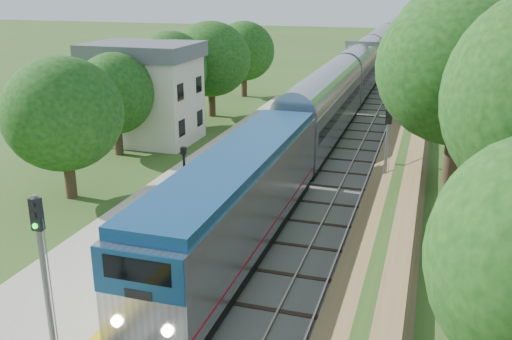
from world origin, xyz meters
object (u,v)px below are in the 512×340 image
(train, at_px, (359,73))
(station_building, at_px, (145,92))
(lamppost_far, at_px, (185,189))
(signal_farside, at_px, (387,147))
(signal_platform, at_px, (43,264))
(signal_gantry, at_px, (382,54))

(train, bearing_deg, station_building, -118.29)
(lamppost_far, bearing_deg, signal_farside, 26.66)
(signal_platform, bearing_deg, station_building, 111.80)
(signal_gantry, relative_size, train, 0.08)
(lamppost_far, relative_size, signal_farside, 0.65)
(train, xyz_separation_m, signal_platform, (-2.90, -53.74, 1.67))
(train, relative_size, signal_platform, 17.84)
(train, bearing_deg, lamppost_far, -95.06)
(lamppost_far, relative_size, signal_platform, 0.68)
(signal_platform, bearing_deg, train, 86.91)
(signal_gantry, distance_m, train, 3.58)
(station_building, xyz_separation_m, lamppost_far, (10.34, -15.32, -1.88))
(signal_gantry, relative_size, signal_farside, 1.34)
(station_building, height_order, train, station_building)
(lamppost_far, xyz_separation_m, signal_platform, (0.76, -12.42, 1.89))
(lamppost_far, distance_m, signal_platform, 12.58)
(signal_platform, distance_m, signal_farside, 19.61)
(train, distance_m, signal_platform, 53.85)
(station_building, xyz_separation_m, signal_platform, (11.10, -27.74, 0.02))
(train, relative_size, lamppost_far, 26.35)
(station_building, xyz_separation_m, signal_gantry, (16.47, 24.99, 0.73))
(signal_gantry, xyz_separation_m, signal_farside, (3.73, -35.36, -0.86))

